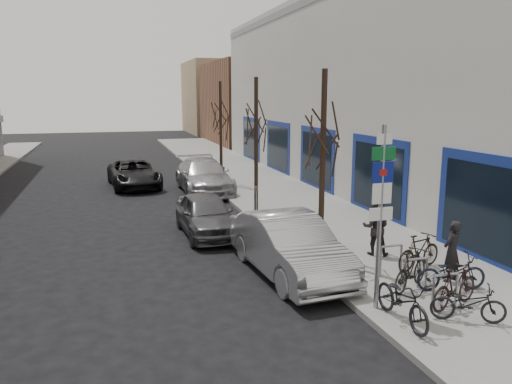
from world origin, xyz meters
TOP-DOWN VIEW (x-y plane):
  - ground at (0.00, 0.00)m, footprint 120.00×120.00m
  - sidewalk_east at (4.50, 10.00)m, footprint 5.00×70.00m
  - commercial_building at (17.00, 16.00)m, footprint 20.00×32.00m
  - brick_building_far at (13.00, 40.00)m, footprint 12.00×14.00m
  - tan_building_far at (13.50, 55.00)m, footprint 13.00×12.00m
  - highway_sign_pole at (2.40, -0.01)m, footprint 0.55×0.10m
  - bike_rack at (3.80, 0.60)m, footprint 0.66×2.26m
  - tree_near at (2.60, 3.50)m, footprint 1.80×1.80m
  - tree_mid at (2.60, 10.00)m, footprint 1.80×1.80m
  - tree_far at (2.60, 16.50)m, footprint 1.80×1.80m
  - meter_front at (2.15, 3.00)m, footprint 0.10×0.08m
  - meter_mid at (2.15, 8.50)m, footprint 0.10×0.08m
  - meter_back at (2.15, 14.00)m, footprint 0.10×0.08m
  - bike_near_left at (2.54, -0.80)m, footprint 0.57×1.88m
  - bike_near_right at (4.07, -0.48)m, footprint 1.67×0.98m
  - bike_mid_curb at (4.65, 0.39)m, footprint 1.78×0.85m
  - bike_mid_inner at (3.75, 0.72)m, footprint 1.70×1.32m
  - bike_far_curb at (3.88, -1.15)m, footprint 1.56×1.13m
  - bike_far_inner at (4.78, 1.90)m, footprint 1.74×0.97m
  - parked_car_front at (1.40, 2.88)m, footprint 2.13×5.12m
  - parked_car_mid at (0.02, 7.45)m, footprint 1.81×4.25m
  - parked_car_back at (1.40, 15.15)m, footprint 2.33×5.70m
  - lane_car at (-1.88, 17.64)m, footprint 2.80×5.34m
  - pedestrian_near at (5.03, 0.90)m, footprint 0.68×0.58m
  - pedestrian_far at (4.31, 3.38)m, footprint 0.74×0.68m

SIDE VIEW (x-z plane):
  - ground at x=0.00m, z-range 0.00..0.00m
  - sidewalk_east at x=4.50m, z-range 0.00..0.15m
  - bike_far_curb at x=3.88m, z-range 0.15..1.08m
  - bike_near_right at x=4.07m, z-range 0.15..1.12m
  - bike_far_inner at x=4.78m, z-range 0.15..1.16m
  - bike_rack at x=3.80m, z-range 0.24..1.07m
  - bike_mid_inner at x=3.75m, z-range 0.15..1.17m
  - bike_mid_curb at x=4.65m, z-range 0.15..1.19m
  - parked_car_mid at x=0.02m, z-range 0.00..1.43m
  - lane_car at x=-1.88m, z-range 0.00..1.43m
  - bike_near_left at x=2.54m, z-range 0.15..1.30m
  - parked_car_front at x=1.40m, z-range 0.00..1.65m
  - parked_car_back at x=1.40m, z-range 0.00..1.65m
  - meter_front at x=2.15m, z-range 0.28..1.55m
  - meter_mid at x=2.15m, z-range 0.28..1.55m
  - meter_back at x=2.15m, z-range 0.28..1.55m
  - pedestrian_near at x=5.03m, z-range 0.15..1.73m
  - pedestrian_far at x=4.31m, z-range 0.15..1.82m
  - highway_sign_pole at x=2.40m, z-range 0.36..4.56m
  - brick_building_far at x=13.00m, z-range 0.00..8.00m
  - tree_near at x=2.60m, z-range 1.35..6.85m
  - tree_mid at x=2.60m, z-range 1.35..6.85m
  - tree_far at x=2.60m, z-range 1.35..6.85m
  - tan_building_far at x=13.50m, z-range 0.00..9.00m
  - commercial_building at x=17.00m, z-range 0.00..10.00m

